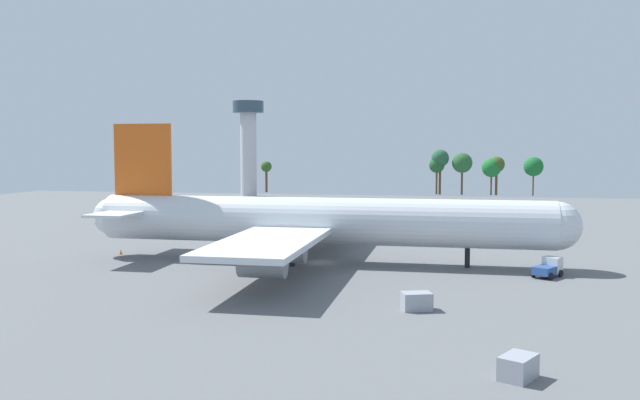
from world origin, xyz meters
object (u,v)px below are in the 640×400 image
(maintenance_van, at_px, (549,268))
(control_tower, at_px, (248,139))
(safety_cone_nose, at_px, (555,270))
(cargo_airplane, at_px, (318,221))
(pushback_tractor, at_px, (489,227))
(cargo_container_fore, at_px, (417,301))
(cargo_container_aft, at_px, (518,367))
(safety_cone_tail, at_px, (121,252))

(maintenance_van, distance_m, control_tower, 154.11)
(safety_cone_nose, bearing_deg, maintenance_van, -113.18)
(cargo_airplane, bearing_deg, control_tower, 111.50)
(pushback_tractor, height_order, cargo_container_fore, pushback_tractor)
(pushback_tractor, xyz_separation_m, control_tower, (-75.04, 87.21, 18.34))
(pushback_tractor, distance_m, cargo_container_fore, 64.61)
(maintenance_van, relative_size, cargo_container_fore, 1.42)
(cargo_airplane, distance_m, pushback_tractor, 46.46)
(maintenance_van, height_order, safety_cone_nose, maintenance_van)
(safety_cone_nose, bearing_deg, cargo_container_aft, -101.44)
(cargo_container_aft, relative_size, safety_cone_nose, 4.31)
(maintenance_van, xyz_separation_m, safety_cone_nose, (1.11, 2.59, -0.76))
(safety_cone_nose, distance_m, control_tower, 152.61)
(cargo_airplane, xyz_separation_m, safety_cone_nose, (31.48, -2.14, -5.43))
(pushback_tractor, distance_m, safety_cone_tail, 67.58)
(cargo_airplane, distance_m, maintenance_van, 31.09)
(pushback_tractor, xyz_separation_m, cargo_container_fore, (-10.42, -63.76, -0.27))
(cargo_container_aft, bearing_deg, safety_cone_nose, 78.56)
(cargo_container_aft, xyz_separation_m, control_tower, (-72.59, 169.56, 18.66))
(maintenance_van, relative_size, safety_cone_tail, 6.62)
(cargo_airplane, relative_size, safety_cone_nose, 86.89)
(maintenance_van, distance_m, cargo_container_fore, 25.56)
(maintenance_van, bearing_deg, pushback_tractor, 96.41)
(pushback_tractor, bearing_deg, maintenance_van, -83.59)
(cargo_container_aft, distance_m, safety_cone_nose, 42.50)
(safety_cone_nose, height_order, safety_cone_tail, safety_cone_nose)
(cargo_container_aft, relative_size, control_tower, 0.11)
(pushback_tractor, xyz_separation_m, cargo_container_aft, (-2.46, -82.35, -0.32))
(control_tower, bearing_deg, safety_cone_tail, -81.49)
(cargo_container_aft, bearing_deg, safety_cone_tail, 140.08)
(cargo_airplane, height_order, safety_cone_tail, cargo_airplane)
(maintenance_van, height_order, cargo_container_fore, maintenance_van)
(pushback_tractor, bearing_deg, cargo_container_aft, -91.71)
(safety_cone_tail, xyz_separation_m, control_tower, (-18.63, 124.41, 19.14))
(cargo_airplane, height_order, cargo_container_fore, cargo_airplane)
(cargo_container_aft, bearing_deg, maintenance_van, 79.38)
(pushback_tractor, relative_size, safety_cone_tail, 6.69)
(maintenance_van, xyz_separation_m, safety_cone_tail, (-61.29, 6.09, -0.80))
(safety_cone_tail, bearing_deg, control_tower, 98.51)
(safety_cone_nose, bearing_deg, safety_cone_tail, 176.79)
(cargo_container_fore, bearing_deg, safety_cone_nose, 54.59)
(cargo_container_fore, xyz_separation_m, cargo_container_aft, (7.97, -18.59, -0.05))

